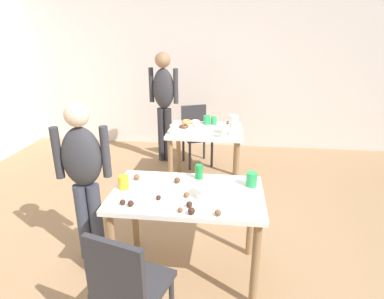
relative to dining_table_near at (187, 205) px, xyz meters
name	(u,v)px	position (x,y,z in m)	size (l,w,h in m)	color
ground_plane	(183,262)	(-0.06, 0.10, -0.64)	(6.40, 6.40, 0.00)	#9E7A56
wall_back	(209,70)	(-0.06, 3.30, 0.66)	(6.40, 0.10, 2.60)	silver
dining_table_near	(187,205)	(0.00, 0.00, 0.00)	(1.17, 0.71, 0.75)	white
dining_table_far	(205,139)	(0.01, 1.69, -0.01)	(0.92, 0.75, 0.75)	white
chair_near_table	(127,285)	(-0.27, -0.73, -0.15)	(0.50, 0.50, 0.87)	#2D2D33
chair_far_table	(196,131)	(-0.19, 2.41, -0.15)	(0.53, 0.53, 0.87)	#2D2D33
person_girl_near	(84,172)	(-0.86, 0.09, 0.20)	(0.46, 0.26, 1.41)	#383D4C
person_adult_far	(164,97)	(-0.66, 2.43, 0.35)	(0.46, 0.25, 1.64)	#28282D
mixing_bowl	(208,191)	(0.16, -0.03, 0.15)	(0.20, 0.20, 0.07)	white
soda_can	(199,172)	(0.07, 0.26, 0.17)	(0.07, 0.07, 0.12)	#198438
fork_near	(143,198)	(-0.31, -0.13, 0.11)	(0.17, 0.02, 0.01)	silver
cup_near_0	(252,179)	(0.50, 0.17, 0.17)	(0.09, 0.09, 0.11)	green
cup_near_1	(124,182)	(-0.50, 0.01, 0.16)	(0.08, 0.08, 0.11)	yellow
cake_ball_0	(177,180)	(-0.10, 0.15, 0.13)	(0.05, 0.05, 0.05)	brown
cake_ball_1	(180,210)	(-0.01, -0.29, 0.13)	(0.04, 0.04, 0.04)	brown
cake_ball_2	(189,204)	(0.04, -0.22, 0.13)	(0.05, 0.05, 0.05)	#3D2319
cake_ball_3	(159,197)	(-0.19, -0.14, 0.13)	(0.04, 0.04, 0.04)	#3D2319
cake_ball_4	(218,213)	(0.25, -0.31, 0.13)	(0.05, 0.05, 0.05)	brown
cake_ball_5	(123,202)	(-0.43, -0.24, 0.13)	(0.04, 0.04, 0.04)	#3D2319
cake_ball_6	(191,211)	(0.07, -0.31, 0.13)	(0.05, 0.05, 0.05)	#3D2319
cake_ball_7	(137,177)	(-0.44, 0.17, 0.13)	(0.05, 0.05, 0.05)	brown
cake_ball_8	(186,195)	(0.01, -0.08, 0.13)	(0.04, 0.04, 0.04)	brown
cake_ball_9	(131,203)	(-0.37, -0.25, 0.13)	(0.04, 0.04, 0.04)	#3D2319
pitcher_far	(233,125)	(0.35, 1.49, 0.23)	(0.11, 0.11, 0.24)	white
cup_far_0	(223,133)	(0.23, 1.38, 0.16)	(0.09, 0.09, 0.10)	white
cup_far_1	(207,120)	(0.01, 1.93, 0.17)	(0.09, 0.09, 0.11)	green
cup_far_2	(214,120)	(0.10, 1.93, 0.16)	(0.08, 0.08, 0.10)	green
cup_far_3	(173,129)	(-0.36, 1.45, 0.17)	(0.08, 0.08, 0.12)	white
donut_far_0	(196,122)	(-0.14, 1.96, 0.13)	(0.13, 0.13, 0.04)	white
donut_far_1	(197,125)	(-0.11, 1.81, 0.13)	(0.12, 0.12, 0.03)	white
donut_far_2	(184,126)	(-0.27, 1.73, 0.13)	(0.12, 0.12, 0.04)	brown
donut_far_3	(231,122)	(0.33, 1.98, 0.13)	(0.13, 0.13, 0.04)	brown
donut_far_4	(187,121)	(-0.26, 1.96, 0.13)	(0.13, 0.13, 0.04)	gold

